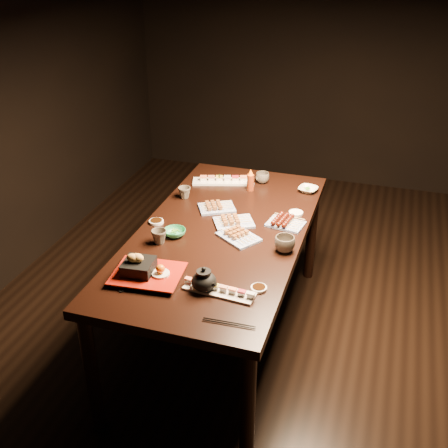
{
  "coord_description": "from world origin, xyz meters",
  "views": [
    {
      "loc": [
        0.45,
        -2.7,
        2.27
      ],
      "look_at": [
        -0.38,
        -0.06,
        0.77
      ],
      "focal_mm": 45.0,
      "sensor_mm": 36.0,
      "label": 1
    }
  ],
  "objects_px": {
    "sushi_platter_near": "(219,289)",
    "sushi_platter_far": "(223,179)",
    "teacup_mid_right": "(285,244)",
    "teacup_far_right": "(262,178)",
    "dining_table": "(221,287)",
    "edamame_bowl_green": "(175,233)",
    "yakitori_plate_center": "(234,219)",
    "condiment_bottle": "(250,180)",
    "tempura_tray": "(147,267)",
    "edamame_bowl_cream": "(308,189)",
    "teacup_near_left": "(159,237)",
    "yakitori_plate_right": "(239,234)",
    "teapot": "(204,279)",
    "yakitori_plate_left": "(217,205)",
    "teacup_far_left": "(184,193)"
  },
  "relations": [
    {
      "from": "dining_table",
      "to": "sushi_platter_near",
      "type": "distance_m",
      "value": 0.7
    },
    {
      "from": "condiment_bottle",
      "to": "yakitori_plate_right",
      "type": "bearing_deg",
      "value": -80.69
    },
    {
      "from": "condiment_bottle",
      "to": "sushi_platter_near",
      "type": "bearing_deg",
      "value": -82.16
    },
    {
      "from": "dining_table",
      "to": "edamame_bowl_green",
      "type": "height_order",
      "value": "edamame_bowl_green"
    },
    {
      "from": "sushi_platter_near",
      "to": "sushi_platter_far",
      "type": "distance_m",
      "value": 1.24
    },
    {
      "from": "yakitori_plate_right",
      "to": "yakitori_plate_left",
      "type": "xyz_separation_m",
      "value": [
        -0.22,
        0.3,
        -0.0
      ]
    },
    {
      "from": "teapot",
      "to": "sushi_platter_near",
      "type": "bearing_deg",
      "value": 22.79
    },
    {
      "from": "teacup_far_right",
      "to": "condiment_bottle",
      "type": "bearing_deg",
      "value": -108.48
    },
    {
      "from": "yakitori_plate_center",
      "to": "teacup_far_left",
      "type": "distance_m",
      "value": 0.45
    },
    {
      "from": "edamame_bowl_cream",
      "to": "teacup_far_left",
      "type": "distance_m",
      "value": 0.79
    },
    {
      "from": "sushi_platter_far",
      "to": "yakitori_plate_center",
      "type": "height_order",
      "value": "yakitori_plate_center"
    },
    {
      "from": "dining_table",
      "to": "yakitori_plate_right",
      "type": "bearing_deg",
      "value": -20.22
    },
    {
      "from": "sushi_platter_near",
      "to": "teacup_near_left",
      "type": "relative_size",
      "value": 4.12
    },
    {
      "from": "edamame_bowl_cream",
      "to": "teacup_mid_right",
      "type": "height_order",
      "value": "teacup_mid_right"
    },
    {
      "from": "sushi_platter_far",
      "to": "teacup_mid_right",
      "type": "height_order",
      "value": "teacup_mid_right"
    },
    {
      "from": "yakitori_plate_center",
      "to": "yakitori_plate_right",
      "type": "bearing_deg",
      "value": -92.92
    },
    {
      "from": "teacup_near_left",
      "to": "yakitori_plate_center",
      "type": "bearing_deg",
      "value": 45.98
    },
    {
      "from": "edamame_bowl_cream",
      "to": "yakitori_plate_left",
      "type": "bearing_deg",
      "value": -139.44
    },
    {
      "from": "teacup_mid_right",
      "to": "edamame_bowl_cream",
      "type": "bearing_deg",
      "value": 90.75
    },
    {
      "from": "yakitori_plate_center",
      "to": "condiment_bottle",
      "type": "relative_size",
      "value": 1.53
    },
    {
      "from": "dining_table",
      "to": "sushi_platter_far",
      "type": "relative_size",
      "value": 4.49
    },
    {
      "from": "yakitori_plate_left",
      "to": "teacup_far_left",
      "type": "relative_size",
      "value": 2.69
    },
    {
      "from": "edamame_bowl_green",
      "to": "tempura_tray",
      "type": "distance_m",
      "value": 0.42
    },
    {
      "from": "yakitori_plate_right",
      "to": "teacup_far_left",
      "type": "xyz_separation_m",
      "value": [
        -0.46,
        0.38,
        0.01
      ]
    },
    {
      "from": "edamame_bowl_green",
      "to": "edamame_bowl_cream",
      "type": "xyz_separation_m",
      "value": [
        0.6,
        0.78,
        -0.0
      ]
    },
    {
      "from": "dining_table",
      "to": "edamame_bowl_green",
      "type": "bearing_deg",
      "value": -150.03
    },
    {
      "from": "yakitori_plate_left",
      "to": "teacup_far_right",
      "type": "bearing_deg",
      "value": 41.3
    },
    {
      "from": "yakitori_plate_left",
      "to": "sushi_platter_far",
      "type": "bearing_deg",
      "value": 73.02
    },
    {
      "from": "edamame_bowl_green",
      "to": "tempura_tray",
      "type": "relative_size",
      "value": 0.36
    },
    {
      "from": "teacup_mid_right",
      "to": "teacup_far_right",
      "type": "height_order",
      "value": "teacup_mid_right"
    },
    {
      "from": "teapot",
      "to": "teacup_far_right",
      "type": "bearing_deg",
      "value": 116.36
    },
    {
      "from": "teacup_far_right",
      "to": "tempura_tray",
      "type": "bearing_deg",
      "value": -101.58
    },
    {
      "from": "teacup_near_left",
      "to": "edamame_bowl_green",
      "type": "bearing_deg",
      "value": 63.89
    },
    {
      "from": "tempura_tray",
      "to": "condiment_bottle",
      "type": "xyz_separation_m",
      "value": [
        0.21,
        1.12,
        0.01
      ]
    },
    {
      "from": "sushi_platter_near",
      "to": "yakitori_plate_left",
      "type": "xyz_separation_m",
      "value": [
        -0.28,
        0.81,
        0.01
      ]
    },
    {
      "from": "teacup_mid_right",
      "to": "tempura_tray",
      "type": "bearing_deg",
      "value": -142.71
    },
    {
      "from": "sushi_platter_far",
      "to": "teacup_near_left",
      "type": "bearing_deg",
      "value": 67.16
    },
    {
      "from": "edamame_bowl_green",
      "to": "edamame_bowl_cream",
      "type": "bearing_deg",
      "value": 52.74
    },
    {
      "from": "yakitori_plate_right",
      "to": "condiment_bottle",
      "type": "height_order",
      "value": "condiment_bottle"
    },
    {
      "from": "edamame_bowl_cream",
      "to": "tempura_tray",
      "type": "xyz_separation_m",
      "value": [
        -0.57,
        -1.2,
        0.05
      ]
    },
    {
      "from": "edamame_bowl_green",
      "to": "yakitori_plate_center",
      "type": "bearing_deg",
      "value": 40.45
    },
    {
      "from": "yakitori_plate_left",
      "to": "edamame_bowl_cream",
      "type": "distance_m",
      "value": 0.63
    },
    {
      "from": "yakitori_plate_center",
      "to": "tempura_tray",
      "type": "relative_size",
      "value": 0.66
    },
    {
      "from": "tempura_tray",
      "to": "teacup_far_left",
      "type": "xyz_separation_m",
      "value": [
        -0.15,
        0.88,
        -0.02
      ]
    },
    {
      "from": "sushi_platter_near",
      "to": "teacup_far_left",
      "type": "relative_size",
      "value": 4.4
    },
    {
      "from": "sushi_platter_near",
      "to": "yakitori_plate_left",
      "type": "relative_size",
      "value": 1.63
    },
    {
      "from": "edamame_bowl_cream",
      "to": "sushi_platter_near",
      "type": "bearing_deg",
      "value": -99.36
    },
    {
      "from": "yakitori_plate_right",
      "to": "teapot",
      "type": "relative_size",
      "value": 1.56
    },
    {
      "from": "dining_table",
      "to": "teacup_far_right",
      "type": "relative_size",
      "value": 20.51
    },
    {
      "from": "sushi_platter_far",
      "to": "yakitori_plate_center",
      "type": "relative_size",
      "value": 1.84
    }
  ]
}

